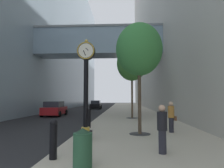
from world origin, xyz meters
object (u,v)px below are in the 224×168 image
trash_bin (83,147)px  bollard_nearest (53,138)px  street_tree_mid_near (132,64)px  car_black_mid (96,105)px  bollard_third (89,117)px  street_clock (86,83)px  car_red_near (54,109)px  street_tree_near (139,50)px  pedestrian_by_clock (162,128)px  pedestrian_walking (171,116)px

trash_bin → bollard_nearest: bearing=147.4°
street_tree_mid_near → car_black_mid: (-5.82, 17.93, -4.50)m
bollard_third → street_clock: bearing=-83.0°
car_red_near → street_tree_near: bearing=-53.8°
pedestrian_by_clock → car_red_near: size_ratio=0.40×
street_tree_near → street_tree_mid_near: 8.35m
street_tree_near → trash_bin: size_ratio=5.60×
street_tree_near → pedestrian_by_clock: size_ratio=3.58×
street_clock → pedestrian_walking: bearing=23.8°
street_tree_mid_near → pedestrian_walking: bearing=-77.1°
bollard_nearest → trash_bin: (1.04, -0.67, -0.11)m
street_clock → car_black_mid: 27.82m
bollard_nearest → pedestrian_by_clock: (3.47, 0.79, 0.22)m
pedestrian_walking → car_red_near: size_ratio=0.41×
pedestrian_by_clock → street_clock: bearing=142.6°
pedestrian_walking → car_black_mid: 26.75m
pedestrian_walking → pedestrian_by_clock: 4.46m
bollard_nearest → car_black_mid: bearing=95.2°
pedestrian_walking → car_red_near: bearing=133.1°
street_tree_near → street_tree_mid_near: bearing=90.0°
pedestrian_walking → car_red_near: (-10.30, 11.01, -0.23)m
pedestrian_by_clock → car_red_near: bearing=120.5°
trash_bin → car_black_mid: size_ratio=0.23×
bollard_nearest → car_red_near: bearing=108.9°
street_tree_mid_near → pedestrian_walking: street_tree_mid_near is taller
street_tree_near → pedestrian_walking: 4.02m
street_tree_mid_near → pedestrian_by_clock: size_ratio=4.14×
street_clock → trash_bin: (0.63, -3.80, -2.02)m
pedestrian_by_clock → car_red_near: 17.72m
street_clock → street_tree_mid_near: (2.60, 9.63, 2.56)m
pedestrian_by_clock → bollard_nearest: bearing=-167.1°
bollard_nearest → car_black_mid: size_ratio=0.28×
trash_bin → pedestrian_by_clock: pedestrian_by_clock is taller
trash_bin → car_black_mid: bearing=97.0°
street_tree_mid_near → bollard_nearest: bearing=-103.3°
street_tree_near → street_tree_mid_near: street_tree_mid_near is taller
street_clock → bollard_third: street_clock is taller
street_clock → street_tree_mid_near: bearing=74.9°
street_clock → street_tree_near: (2.60, 1.31, 1.88)m
street_clock → trash_bin: bearing=-80.6°
pedestrian_walking → car_red_near: 15.08m
street_clock → pedestrian_by_clock: (3.06, -2.34, -1.70)m
bollard_nearest → street_tree_near: 6.57m
street_tree_mid_near → car_red_near: size_ratio=1.66×
bollard_nearest → pedestrian_walking: pedestrian_walking is taller
street_clock → bollard_third: 3.90m
street_clock → car_black_mid: street_clock is taller
bollard_third → pedestrian_by_clock: bearing=-58.7°
street_clock → car_black_mid: size_ratio=1.04×
trash_bin → pedestrian_walking: size_ratio=0.63×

